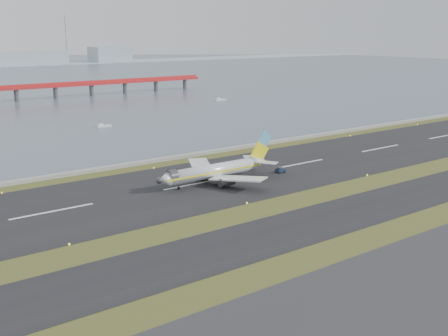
{
  "coord_description": "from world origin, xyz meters",
  "views": [
    {
      "loc": [
        -82.77,
        -93.17,
        40.89
      ],
      "look_at": [
        3.92,
        22.0,
        5.59
      ],
      "focal_mm": 45.0,
      "sensor_mm": 36.0,
      "label": 1
    }
  ],
  "objects": [
    {
      "name": "red_pier",
      "position": [
        20.0,
        250.0,
        7.28
      ],
      "size": [
        260.0,
        5.0,
        10.2
      ],
      "color": "red",
      "rests_on": "ground"
    },
    {
      "name": "runway_strip",
      "position": [
        0.0,
        30.0,
        0.05
      ],
      "size": [
        1000.0,
        45.0,
        0.1
      ],
      "primitive_type": "cube",
      "color": "black",
      "rests_on": "ground"
    },
    {
      "name": "taxiway_strip",
      "position": [
        0.0,
        -12.0,
        0.05
      ],
      "size": [
        1000.0,
        18.0,
        0.1
      ],
      "primitive_type": "cube",
      "color": "black",
      "rests_on": "ground"
    },
    {
      "name": "airliner",
      "position": [
        5.91,
        27.98,
        3.46
      ],
      "size": [
        38.52,
        32.89,
        12.8
      ],
      "color": "silver",
      "rests_on": "ground"
    },
    {
      "name": "pushback_tug",
      "position": [
        27.32,
        25.36,
        0.89
      ],
      "size": [
        2.9,
        1.75,
        1.84
      ],
      "rotation": [
        0.0,
        0.0,
        -0.02
      ],
      "color": "#15243B",
      "rests_on": "ground"
    },
    {
      "name": "seawall",
      "position": [
        0.0,
        60.0,
        0.5
      ],
      "size": [
        1000.0,
        2.5,
        1.0
      ],
      "primitive_type": "cube",
      "color": "gray",
      "rests_on": "ground"
    },
    {
      "name": "workboat_far",
      "position": [
        118.85,
        178.51,
        0.56
      ],
      "size": [
        7.51,
        3.06,
        1.78
      ],
      "rotation": [
        0.0,
        0.0,
        -0.11
      ],
      "color": "silver",
      "rests_on": "ground"
    },
    {
      "name": "ground",
      "position": [
        0.0,
        0.0,
        0.0
      ],
      "size": [
        1000.0,
        1000.0,
        0.0
      ],
      "primitive_type": "plane",
      "color": "#374318",
      "rests_on": "ground"
    },
    {
      "name": "workboat_near",
      "position": [
        20.74,
        132.07,
        0.51
      ],
      "size": [
        6.69,
        2.11,
        1.62
      ],
      "rotation": [
        0.0,
        0.0,
        -0.0
      ],
      "color": "silver",
      "rests_on": "ground"
    }
  ]
}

